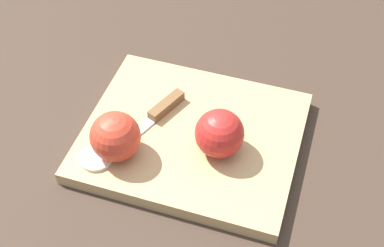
{
  "coord_description": "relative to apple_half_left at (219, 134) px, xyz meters",
  "views": [
    {
      "loc": [
        -0.08,
        0.54,
        0.65
      ],
      "look_at": [
        0.0,
        0.0,
        0.04
      ],
      "focal_mm": 50.0,
      "sensor_mm": 36.0,
      "label": 1
    }
  ],
  "objects": [
    {
      "name": "ground_plane",
      "position": [
        0.04,
        -0.03,
        -0.06
      ],
      "size": [
        4.0,
        4.0,
        0.0
      ],
      "primitive_type": "plane",
      "color": "#38281E"
    },
    {
      "name": "cutting_board",
      "position": [
        0.04,
        -0.03,
        -0.05
      ],
      "size": [
        0.37,
        0.33,
        0.02
      ],
      "color": "tan",
      "rests_on": "ground_plane"
    },
    {
      "name": "apple_half_left",
      "position": [
        0.0,
        0.0,
        0.0
      ],
      "size": [
        0.07,
        0.07,
        0.07
      ],
      "rotation": [
        0.0,
        0.0,
        0.75
      ],
      "color": "red",
      "rests_on": "cutting_board"
    },
    {
      "name": "apple_half_right",
      "position": [
        0.15,
        0.03,
        0.0
      ],
      "size": [
        0.08,
        0.08,
        0.08
      ],
      "rotation": [
        0.0,
        0.0,
        5.04
      ],
      "color": "red",
      "rests_on": "cutting_board"
    },
    {
      "name": "knife",
      "position": [
        0.1,
        -0.06,
        -0.03
      ],
      "size": [
        0.09,
        0.13,
        0.02
      ],
      "rotation": [
        0.0,
        0.0,
        1.01
      ],
      "color": "silver",
      "rests_on": "cutting_board"
    },
    {
      "name": "apple_slice",
      "position": [
        0.18,
        0.04,
        -0.03
      ],
      "size": [
        0.05,
        0.05,
        0.01
      ],
      "color": "#EFE5C6",
      "rests_on": "cutting_board"
    }
  ]
}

